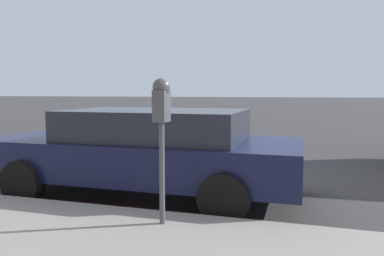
{
  "coord_description": "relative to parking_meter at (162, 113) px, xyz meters",
  "views": [
    {
      "loc": [
        -6.36,
        -1.45,
        1.62
      ],
      "look_at": [
        -2.18,
        -0.19,
        1.19
      ],
      "focal_mm": 35.0,
      "sensor_mm": 36.0,
      "label": 1
    }
  ],
  "objects": [
    {
      "name": "parking_meter",
      "position": [
        0.0,
        0.0,
        0.0
      ],
      "size": [
        0.21,
        0.19,
        1.6
      ],
      "color": "#4C5156",
      "rests_on": "sidewalk"
    },
    {
      "name": "ground_plane",
      "position": [
        2.61,
        -0.02,
        -1.39
      ],
      "size": [
        220.0,
        220.0,
        0.0
      ],
      "primitive_type": "plane",
      "color": "#3D3A3A"
    },
    {
      "name": "car_navy",
      "position": [
        1.58,
        0.86,
        -0.66
      ],
      "size": [
        2.16,
        4.78,
        1.34
      ],
      "rotation": [
        0.0,
        0.0,
        -0.0
      ],
      "color": "#14193D",
      "rests_on": "ground_plane"
    }
  ]
}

